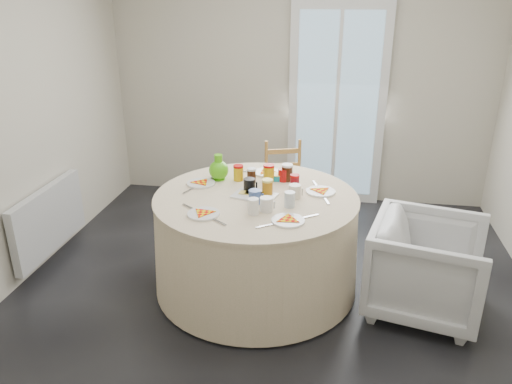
% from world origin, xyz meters
% --- Properties ---
extents(floor, '(4.00, 4.00, 0.00)m').
position_xyz_m(floor, '(0.00, 0.00, 0.00)').
color(floor, black).
rests_on(floor, ground).
extents(wall_back, '(4.00, 0.02, 2.60)m').
position_xyz_m(wall_back, '(0.00, 2.00, 1.30)').
color(wall_back, '#BCB5A3').
rests_on(wall_back, floor).
extents(wall_left, '(0.02, 4.00, 2.60)m').
position_xyz_m(wall_left, '(-2.00, 0.00, 1.30)').
color(wall_left, '#BCB5A3').
rests_on(wall_left, floor).
extents(glass_door, '(1.00, 0.08, 2.10)m').
position_xyz_m(glass_door, '(0.40, 1.95, 1.05)').
color(glass_door, silver).
rests_on(glass_door, floor).
extents(radiator, '(0.07, 1.00, 0.55)m').
position_xyz_m(radiator, '(-1.94, 0.20, 0.38)').
color(radiator, silver).
rests_on(radiator, floor).
extents(table, '(1.56, 1.56, 0.79)m').
position_xyz_m(table, '(-0.14, 0.08, 0.38)').
color(table, beige).
rests_on(table, floor).
extents(wooden_chair, '(0.47, 0.46, 0.85)m').
position_xyz_m(wooden_chair, '(-0.03, 1.15, 0.47)').
color(wooden_chair, '#CB8D44').
rests_on(wooden_chair, floor).
extents(armchair, '(0.86, 0.90, 0.78)m').
position_xyz_m(armchair, '(1.11, -0.04, 0.39)').
color(armchair, silver).
rests_on(armchair, floor).
extents(place_settings, '(1.44, 1.44, 0.02)m').
position_xyz_m(place_settings, '(-0.14, 0.08, 0.77)').
color(place_settings, silver).
rests_on(place_settings, table).
extents(jar_cluster, '(0.55, 0.32, 0.15)m').
position_xyz_m(jar_cluster, '(-0.11, 0.32, 0.82)').
color(jar_cluster, '#AA5116').
rests_on(jar_cluster, table).
extents(butter_tub, '(0.13, 0.10, 0.05)m').
position_xyz_m(butter_tub, '(-0.05, 0.43, 0.79)').
color(butter_tub, '#0D8FA5').
rests_on(butter_tub, table).
extents(green_pitcher, '(0.21, 0.21, 0.20)m').
position_xyz_m(green_pitcher, '(-0.49, 0.37, 0.87)').
color(green_pitcher, '#4CBC11').
rests_on(green_pitcher, table).
extents(cheese_platter, '(0.35, 0.27, 0.04)m').
position_xyz_m(cheese_platter, '(-0.15, 0.07, 0.77)').
color(cheese_platter, silver).
rests_on(cheese_platter, table).
extents(mugs_glasses, '(0.68, 0.68, 0.12)m').
position_xyz_m(mugs_glasses, '(-0.03, 0.04, 0.81)').
color(mugs_glasses, '#A59A99').
rests_on(mugs_glasses, table).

